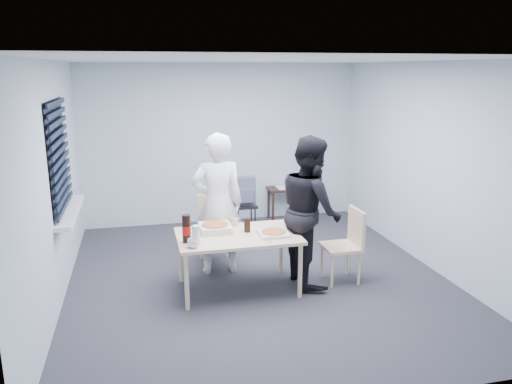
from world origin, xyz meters
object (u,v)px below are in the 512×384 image
object	(u,v)px
dining_table	(238,239)
stool	(245,211)
mug_b	(235,222)
soda_bottle	(187,229)
person_white	(218,204)
backpack	(245,191)
mug_a	(193,243)
side_table	(292,192)
person_black	(310,210)
chair_far	(215,224)
chair_right	(348,240)

from	to	relation	value
dining_table	stool	distance (m)	2.01
mug_b	soda_bottle	distance (m)	0.78
soda_bottle	person_white	bearing A→B (deg)	56.73
dining_table	backpack	size ratio (longest dim) A/B	3.19
dining_table	mug_a	bearing A→B (deg)	-150.43
side_table	mug_b	size ratio (longest dim) A/B	8.35
person_white	person_black	distance (m)	1.14
chair_far	chair_right	size ratio (longest dim) A/B	1.00
chair_right	mug_b	xyz separation A→B (m)	(-1.30, 0.39, 0.20)
person_black	soda_bottle	distance (m)	1.48
backpack	soda_bottle	xyz separation A→B (m)	(-1.09, -2.04, 0.13)
chair_right	side_table	bearing A→B (deg)	87.24
mug_b	side_table	bearing A→B (deg)	57.01
chair_far	stool	world-z (taller)	chair_far
dining_table	person_white	world-z (taller)	person_white
chair_far	mug_a	xyz separation A→B (m)	(-0.42, -1.27, 0.21)
mug_b	soda_bottle	xyz separation A→B (m)	(-0.62, -0.46, 0.10)
dining_table	side_table	distance (m)	2.93
dining_table	person_black	bearing A→B (deg)	2.67
mug_a	soda_bottle	size ratio (longest dim) A/B	0.40
dining_table	person_white	xyz separation A→B (m)	(-0.13, 0.58, 0.27)
mug_b	soda_bottle	bearing A→B (deg)	-143.59
backpack	person_white	bearing A→B (deg)	-138.18
chair_right	backpack	bearing A→B (deg)	112.80
chair_right	backpack	world-z (taller)	backpack
chair_far	soda_bottle	xyz separation A→B (m)	(-0.47, -1.08, 0.31)
person_white	backpack	bearing A→B (deg)	-115.18
side_table	stool	world-z (taller)	side_table
person_white	stool	xyz separation A→B (m)	(0.63, 1.36, -0.52)
side_table	mug_a	bearing A→B (deg)	-125.12
chair_right	soda_bottle	world-z (taller)	soda_bottle
person_black	backpack	world-z (taller)	person_black
mug_a	person_black	bearing A→B (deg)	13.78
mug_b	person_white	bearing A→B (deg)	124.19
soda_bottle	stool	bearing A→B (deg)	62.07
person_white	side_table	size ratio (longest dim) A/B	2.12
stool	mug_b	xyz separation A→B (m)	(-0.47, -1.60, 0.35)
person_white	person_black	xyz separation A→B (m)	(1.01, -0.53, 0.00)
chair_far	mug_b	xyz separation A→B (m)	(0.15, -0.63, 0.20)
mug_b	person_black	bearing A→B (deg)	-19.17
person_black	mug_a	world-z (taller)	person_black
dining_table	mug_a	xyz separation A→B (m)	(-0.54, -0.31, 0.11)
backpack	mug_a	world-z (taller)	backpack
backpack	soda_bottle	distance (m)	2.32
stool	backpack	xyz separation A→B (m)	(0.00, -0.01, 0.32)
side_table	mug_a	size ratio (longest dim) A/B	6.79
stool	chair_far	bearing A→B (deg)	-122.54
person_black	soda_bottle	size ratio (longest dim) A/B	5.78
dining_table	chair_right	distance (m)	1.34
dining_table	chair_right	size ratio (longest dim) A/B	1.55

